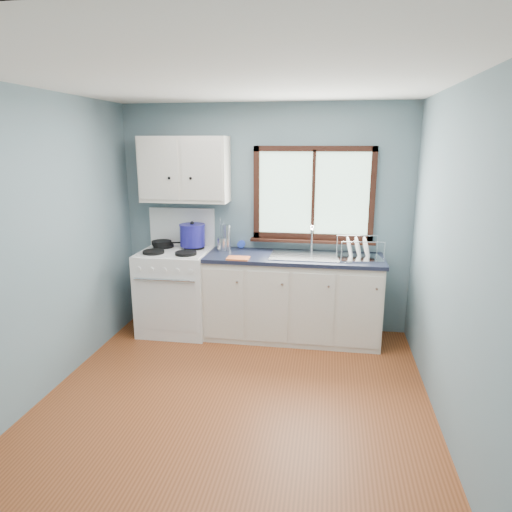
% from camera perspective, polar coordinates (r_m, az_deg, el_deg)
% --- Properties ---
extents(floor, '(3.20, 3.60, 0.02)m').
position_cam_1_polar(floor, '(3.88, -3.03, -18.66)').
color(floor, brown).
rests_on(floor, ground).
extents(ceiling, '(3.20, 3.60, 0.02)m').
position_cam_1_polar(ceiling, '(3.29, -3.63, 21.43)').
color(ceiling, white).
rests_on(ceiling, wall_back).
extents(wall_back, '(3.20, 0.02, 2.50)m').
position_cam_1_polar(wall_back, '(5.12, 1.09, 4.63)').
color(wall_back, slate).
rests_on(wall_back, ground).
extents(wall_front, '(3.20, 0.02, 2.50)m').
position_cam_1_polar(wall_front, '(1.76, -16.56, -14.83)').
color(wall_front, slate).
rests_on(wall_front, ground).
extents(wall_left, '(0.02, 3.60, 2.50)m').
position_cam_1_polar(wall_left, '(4.03, -26.25, 0.62)').
color(wall_left, slate).
rests_on(wall_left, ground).
extents(wall_right, '(0.02, 3.60, 2.50)m').
position_cam_1_polar(wall_right, '(3.41, 24.13, -1.37)').
color(wall_right, slate).
rests_on(wall_right, ground).
extents(gas_range, '(0.76, 0.69, 1.36)m').
position_cam_1_polar(gas_range, '(5.20, -9.94, -4.02)').
color(gas_range, white).
rests_on(gas_range, floor).
extents(base_cabinets, '(1.85, 0.60, 0.88)m').
position_cam_1_polar(base_cabinets, '(4.98, 4.58, -5.67)').
color(base_cabinets, silver).
rests_on(base_cabinets, floor).
extents(countertop, '(1.89, 0.64, 0.04)m').
position_cam_1_polar(countertop, '(4.84, 4.69, -0.20)').
color(countertop, black).
rests_on(countertop, base_cabinets).
extents(sink, '(0.84, 0.46, 0.44)m').
position_cam_1_polar(sink, '(4.84, 6.81, -0.75)').
color(sink, silver).
rests_on(sink, countertop).
extents(window, '(1.36, 0.10, 1.03)m').
position_cam_1_polar(window, '(5.00, 7.16, 6.92)').
color(window, '#9EC6A8').
rests_on(window, wall_back).
extents(upper_cabinets, '(0.95, 0.35, 0.70)m').
position_cam_1_polar(upper_cabinets, '(5.07, -8.91, 10.64)').
color(upper_cabinets, silver).
rests_on(upper_cabinets, wall_back).
extents(skillet, '(0.35, 0.27, 0.04)m').
position_cam_1_polar(skillet, '(5.26, -11.69, 1.63)').
color(skillet, black).
rests_on(skillet, gas_range).
extents(stockpot, '(0.29, 0.29, 0.28)m').
position_cam_1_polar(stockpot, '(5.12, -7.95, 2.63)').
color(stockpot, navy).
rests_on(stockpot, gas_range).
extents(utensil_crock, '(0.15, 0.15, 0.37)m').
position_cam_1_polar(utensil_crock, '(5.04, -4.22, 1.51)').
color(utensil_crock, silver).
rests_on(utensil_crock, countertop).
extents(thermos, '(0.08, 0.08, 0.29)m').
position_cam_1_polar(thermos, '(5.01, -3.57, 2.26)').
color(thermos, silver).
rests_on(thermos, countertop).
extents(soap_bottle, '(0.09, 0.09, 0.23)m').
position_cam_1_polar(soap_bottle, '(5.11, -1.94, 2.17)').
color(soap_bottle, blue).
rests_on(soap_bottle, countertop).
extents(dish_towel, '(0.23, 0.16, 0.02)m').
position_cam_1_polar(dish_towel, '(4.68, -2.25, -0.29)').
color(dish_towel, '#D56333').
rests_on(dish_towel, countertop).
extents(dish_rack, '(0.48, 0.39, 0.23)m').
position_cam_1_polar(dish_rack, '(4.79, 12.71, 0.36)').
color(dish_rack, silver).
rests_on(dish_rack, countertop).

